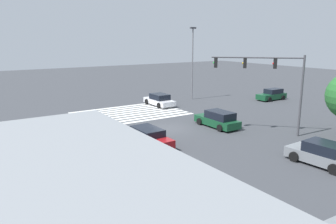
% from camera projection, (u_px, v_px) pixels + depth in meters
% --- Properties ---
extents(ground_plane, '(140.74, 140.74, 0.00)m').
position_uv_depth(ground_plane, '(168.00, 129.00, 30.23)').
color(ground_plane, '#3D3F44').
extents(crosswalk_markings, '(11.58, 8.20, 0.01)m').
position_uv_depth(crosswalk_markings, '(131.00, 113.00, 36.50)').
color(crosswalk_markings, silver).
rests_on(crosswalk_markings, ground_plane).
extents(traffic_signal_mast, '(5.44, 5.44, 6.82)m').
position_uv_depth(traffic_signal_mast, '(270.00, 76.00, 27.36)').
color(traffic_signal_mast, '#47474C').
rests_on(traffic_signal_mast, ground_plane).
extents(car_0, '(2.31, 4.46, 1.55)m').
position_uv_depth(car_0, '(322.00, 154.00, 21.38)').
color(car_0, gray).
rests_on(car_0, ground_plane).
extents(car_2, '(2.14, 4.75, 1.46)m').
position_uv_depth(car_2, '(159.00, 100.00, 40.59)').
color(car_2, silver).
rests_on(car_2, ground_plane).
extents(car_3, '(4.35, 1.95, 1.51)m').
position_uv_depth(car_3, '(272.00, 95.00, 44.36)').
color(car_3, '#144728').
rests_on(car_3, ground_plane).
extents(car_4, '(2.18, 4.79, 1.40)m').
position_uv_depth(car_4, '(148.00, 137.00, 25.29)').
color(car_4, maroon).
rests_on(car_4, ground_plane).
extents(car_6, '(2.07, 4.67, 1.55)m').
position_uv_depth(car_6, '(218.00, 119.00, 30.61)').
color(car_6, '#144728').
rests_on(car_6, ground_plane).
extents(pedestrian, '(0.41, 0.40, 1.55)m').
position_uv_depth(pedestrian, '(139.00, 165.00, 19.21)').
color(pedestrian, '#232842').
rests_on(pedestrian, ground_plane).
extents(street_light_pole_a, '(0.80, 0.36, 9.61)m').
position_uv_depth(street_light_pole_a, '(193.00, 58.00, 43.71)').
color(street_light_pole_a, slate).
rests_on(street_light_pole_a, ground_plane).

